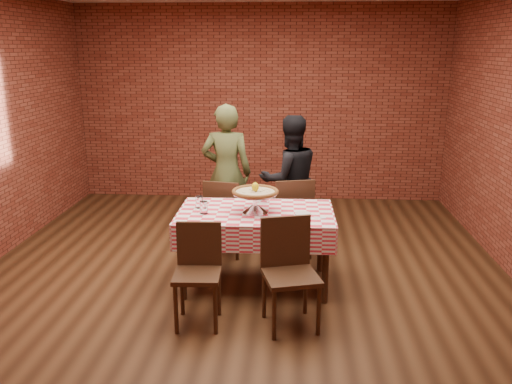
% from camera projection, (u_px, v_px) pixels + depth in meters
% --- Properties ---
extents(ground, '(6.00, 6.00, 0.00)m').
position_uv_depth(ground, '(242.00, 277.00, 5.48)').
color(ground, black).
rests_on(ground, ground).
extents(back_wall, '(5.50, 0.00, 5.50)m').
position_uv_depth(back_wall, '(260.00, 104.00, 7.98)').
color(back_wall, maroon).
rests_on(back_wall, ground).
extents(table, '(1.48, 0.90, 0.75)m').
position_uv_depth(table, '(256.00, 249.00, 5.21)').
color(table, '#392110').
rests_on(table, ground).
extents(tablecloth, '(1.52, 0.94, 0.25)m').
position_uv_depth(tablecloth, '(256.00, 224.00, 5.14)').
color(tablecloth, '#D82F41').
rests_on(tablecloth, table).
extents(pizza_stand, '(0.56, 0.56, 0.19)m').
position_uv_depth(pizza_stand, '(255.00, 203.00, 5.06)').
color(pizza_stand, silver).
rests_on(pizza_stand, tablecloth).
extents(pizza, '(0.57, 0.57, 0.03)m').
position_uv_depth(pizza, '(255.00, 192.00, 5.03)').
color(pizza, '#C6B98E').
rests_on(pizza, pizza_stand).
extents(lemon, '(0.09, 0.09, 0.09)m').
position_uv_depth(lemon, '(255.00, 187.00, 5.02)').
color(lemon, yellow).
rests_on(lemon, pizza).
extents(water_glass_left, '(0.08, 0.08, 0.12)m').
position_uv_depth(water_glass_left, '(204.00, 207.00, 5.03)').
color(water_glass_left, white).
rests_on(water_glass_left, tablecloth).
extents(water_glass_right, '(0.08, 0.08, 0.12)m').
position_uv_depth(water_glass_right, '(199.00, 202.00, 5.21)').
color(water_glass_right, white).
rests_on(water_glass_right, tablecloth).
extents(side_plate, '(0.16, 0.16, 0.01)m').
position_uv_depth(side_plate, '(303.00, 214.00, 5.02)').
color(side_plate, white).
rests_on(side_plate, tablecloth).
extents(sweetener_packet_a, '(0.05, 0.04, 0.00)m').
position_uv_depth(sweetener_packet_a, '(317.00, 217.00, 4.92)').
color(sweetener_packet_a, white).
rests_on(sweetener_packet_a, tablecloth).
extents(sweetener_packet_b, '(0.06, 0.05, 0.00)m').
position_uv_depth(sweetener_packet_b, '(323.00, 218.00, 4.91)').
color(sweetener_packet_b, white).
rests_on(sweetener_packet_b, tablecloth).
extents(condiment_caddy, '(0.12, 0.10, 0.15)m').
position_uv_depth(condiment_caddy, '(263.00, 195.00, 5.39)').
color(condiment_caddy, silver).
rests_on(condiment_caddy, tablecloth).
extents(chair_near_left, '(0.40, 0.40, 0.86)m').
position_uv_depth(chair_near_left, '(197.00, 277.00, 4.44)').
color(chair_near_left, '#392110').
rests_on(chair_near_left, ground).
extents(chair_near_right, '(0.53, 0.53, 0.91)m').
position_uv_depth(chair_near_right, '(291.00, 276.00, 4.40)').
color(chair_near_right, '#392110').
rests_on(chair_near_right, ground).
extents(chair_far_left, '(0.47, 0.47, 0.88)m').
position_uv_depth(chair_far_left, '(226.00, 216.00, 5.99)').
color(chair_far_left, '#392110').
rests_on(chair_far_left, ground).
extents(chair_far_right, '(0.52, 0.52, 0.91)m').
position_uv_depth(chair_far_right, '(290.00, 216.00, 5.96)').
color(chair_far_right, '#392110').
rests_on(chair_far_right, ground).
extents(diner_olive, '(0.60, 0.40, 1.65)m').
position_uv_depth(diner_olive, '(227.00, 173.00, 6.38)').
color(diner_olive, '#4C532B').
rests_on(diner_olive, ground).
extents(diner_black, '(0.89, 0.79, 1.53)m').
position_uv_depth(diner_black, '(290.00, 180.00, 6.30)').
color(diner_black, black).
rests_on(diner_black, ground).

